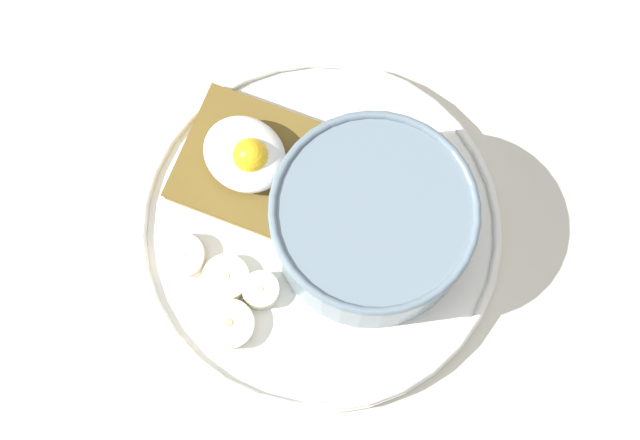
# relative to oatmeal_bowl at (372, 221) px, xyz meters

# --- Properties ---
(ground_plane) EXTENTS (1.20, 1.20, 0.02)m
(ground_plane) POSITION_rel_oatmeal_bowl_xyz_m (0.03, 0.02, -0.05)
(ground_plane) COLOR beige
(ground_plane) RESTS_ON ground
(plate) EXTENTS (0.26, 0.26, 0.02)m
(plate) POSITION_rel_oatmeal_bowl_xyz_m (0.03, 0.02, -0.03)
(plate) COLOR white
(plate) RESTS_ON ground_plane
(oatmeal_bowl) EXTENTS (0.14, 0.14, 0.06)m
(oatmeal_bowl) POSITION_rel_oatmeal_bowl_xyz_m (0.00, 0.00, 0.00)
(oatmeal_bowl) COLOR slate
(oatmeal_bowl) RESTS_ON plate
(toast_slice) EXTENTS (0.12, 0.12, 0.01)m
(toast_slice) POSITION_rel_oatmeal_bowl_xyz_m (0.10, 0.02, -0.02)
(toast_slice) COLOR brown
(toast_slice) RESTS_ON plate
(poached_egg) EXTENTS (0.06, 0.05, 0.03)m
(poached_egg) POSITION_rel_oatmeal_bowl_xyz_m (0.10, 0.02, -0.01)
(poached_egg) COLOR white
(poached_egg) RESTS_ON toast_slice
(banana_slice_front) EXTENTS (0.03, 0.03, 0.01)m
(banana_slice_front) POSITION_rel_oatmeal_bowl_xyz_m (0.05, 0.09, -0.03)
(banana_slice_front) COLOR #F9E3BF
(banana_slice_front) RESTS_ON plate
(banana_slice_left) EXTENTS (0.04, 0.04, 0.02)m
(banana_slice_left) POSITION_rel_oatmeal_bowl_xyz_m (0.03, 0.12, -0.02)
(banana_slice_left) COLOR #F3E6BA
(banana_slice_left) RESTS_ON plate
(banana_slice_back) EXTENTS (0.04, 0.04, 0.01)m
(banana_slice_back) POSITION_rel_oatmeal_bowl_xyz_m (0.09, 0.10, -0.03)
(banana_slice_back) COLOR #F7E4C3
(banana_slice_back) RESTS_ON plate
(banana_slice_right) EXTENTS (0.04, 0.04, 0.01)m
(banana_slice_right) POSITION_rel_oatmeal_bowl_xyz_m (0.03, 0.08, -0.03)
(banana_slice_right) COLOR #EAECBF
(banana_slice_right) RESTS_ON plate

